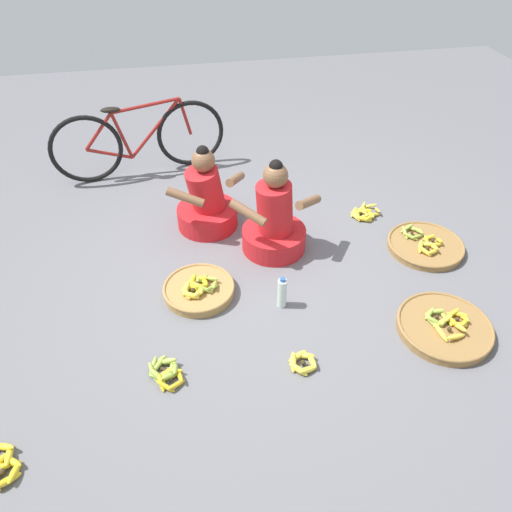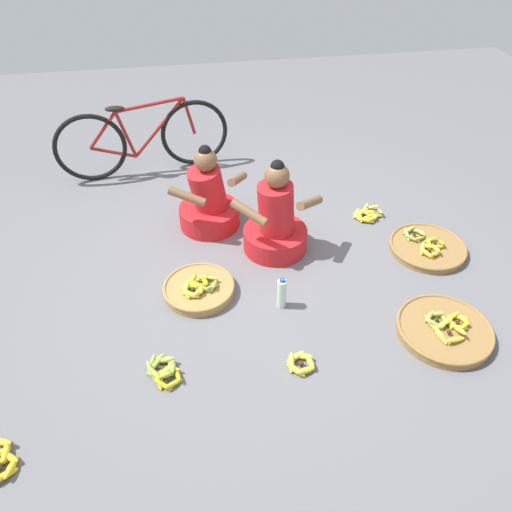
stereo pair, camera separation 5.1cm
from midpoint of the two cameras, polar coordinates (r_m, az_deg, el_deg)
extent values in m
plane|color=slate|center=(3.76, -0.96, -2.20)|extent=(10.00, 10.00, 0.00)
cylinder|color=red|center=(3.96, 1.74, 2.06)|extent=(0.52, 0.52, 0.18)
cylinder|color=red|center=(3.79, 1.82, 5.62)|extent=(0.35, 0.33, 0.43)
sphere|color=brown|center=(3.63, 1.92, 9.44)|extent=(0.19, 0.19, 0.19)
sphere|color=black|center=(3.60, 1.94, 10.48)|extent=(0.10, 0.10, 0.10)
cylinder|color=brown|center=(3.59, -1.35, 5.11)|extent=(0.28, 0.25, 0.16)
cylinder|color=brown|center=(3.73, 5.79, 6.32)|extent=(0.27, 0.26, 0.16)
cylinder|color=red|center=(4.24, -6.06, 4.67)|extent=(0.52, 0.52, 0.18)
cylinder|color=red|center=(4.09, -6.32, 7.80)|extent=(0.43, 0.40, 0.41)
sphere|color=brown|center=(3.96, -6.60, 11.09)|extent=(0.19, 0.19, 0.19)
sphere|color=black|center=(3.92, -6.68, 12.06)|extent=(0.10, 0.10, 0.10)
cylinder|color=brown|center=(3.87, -8.69, 6.85)|extent=(0.31, 0.17, 0.16)
cylinder|color=brown|center=(4.07, -2.74, 9.02)|extent=(0.21, 0.30, 0.16)
torus|color=black|center=(5.00, -19.61, 11.68)|extent=(0.68, 0.15, 0.68)
torus|color=black|center=(5.08, -7.98, 14.05)|extent=(0.68, 0.15, 0.68)
cylinder|color=maroon|center=(4.98, -12.07, 14.46)|extent=(0.55, 0.12, 0.55)
cylinder|color=maroon|center=(4.97, -15.79, 13.43)|extent=(0.15, 0.06, 0.49)
cylinder|color=maroon|center=(4.88, -13.18, 16.85)|extent=(0.65, 0.13, 0.08)
cylinder|color=maroon|center=(5.03, -17.10, 11.43)|extent=(0.42, 0.10, 0.18)
cylinder|color=maroon|center=(4.93, -18.34, 13.71)|extent=(0.32, 0.08, 0.35)
cylinder|color=maroon|center=(4.99, -8.64, 15.91)|extent=(0.11, 0.05, 0.38)
ellipsoid|color=black|center=(4.86, -17.08, 16.11)|extent=(0.18, 0.08, 0.05)
cylinder|color=#A87F47|center=(3.61, -7.12, -4.03)|extent=(0.52, 0.52, 0.07)
torus|color=#A87F47|center=(3.58, -7.16, -3.65)|extent=(0.53, 0.53, 0.02)
ellipsoid|color=#9EB747|center=(3.56, -5.27, -3.31)|extent=(0.06, 0.14, 0.07)
ellipsoid|color=#9EB747|center=(3.61, -5.81, -2.66)|extent=(0.13, 0.10, 0.06)
ellipsoid|color=#9EB747|center=(3.61, -6.90, -2.85)|extent=(0.13, 0.10, 0.05)
ellipsoid|color=#9EB747|center=(3.57, -7.27, -3.29)|extent=(0.05, 0.14, 0.07)
ellipsoid|color=#9EB747|center=(3.52, -6.49, -3.90)|extent=(0.14, 0.07, 0.08)
ellipsoid|color=#9EB747|center=(3.53, -5.54, -3.68)|extent=(0.13, 0.11, 0.07)
sphere|color=#382D19|center=(3.57, -6.27, -3.29)|extent=(0.03, 0.03, 0.03)
ellipsoid|color=gold|center=(3.58, -6.46, -3.03)|extent=(0.06, 0.12, 0.06)
ellipsoid|color=gold|center=(3.61, -6.94, -2.65)|extent=(0.12, 0.09, 0.07)
ellipsoid|color=gold|center=(3.59, -7.93, -2.90)|extent=(0.10, 0.12, 0.08)
ellipsoid|color=gold|center=(3.55, -7.86, -3.60)|extent=(0.10, 0.12, 0.07)
ellipsoid|color=gold|center=(3.54, -6.84, -3.59)|extent=(0.12, 0.09, 0.08)
sphere|color=#382D19|center=(3.57, -7.24, -3.19)|extent=(0.04, 0.04, 0.04)
ellipsoid|color=yellow|center=(3.52, -6.96, -3.92)|extent=(0.04, 0.13, 0.06)
ellipsoid|color=yellow|center=(3.55, -7.25, -3.56)|extent=(0.12, 0.12, 0.06)
ellipsoid|color=yellow|center=(3.56, -8.27, -3.57)|extent=(0.13, 0.09, 0.06)
ellipsoid|color=yellow|center=(3.54, -8.64, -3.78)|extent=(0.09, 0.13, 0.08)
ellipsoid|color=yellow|center=(3.51, -8.62, -4.35)|extent=(0.08, 0.13, 0.06)
ellipsoid|color=yellow|center=(3.49, -8.04, -4.61)|extent=(0.13, 0.08, 0.07)
ellipsoid|color=yellow|center=(3.50, -7.09, -4.28)|extent=(0.11, 0.12, 0.07)
sphere|color=#382D19|center=(3.52, -7.83, -4.00)|extent=(0.04, 0.04, 0.04)
cylinder|color=olive|center=(3.56, 20.85, -7.91)|extent=(0.63, 0.63, 0.06)
torus|color=olive|center=(3.53, 20.96, -7.58)|extent=(0.64, 0.64, 0.02)
ellipsoid|color=yellow|center=(3.60, 22.85, -6.65)|extent=(0.05, 0.12, 0.06)
ellipsoid|color=yellow|center=(3.61, 22.42, -6.36)|extent=(0.11, 0.10, 0.06)
ellipsoid|color=yellow|center=(3.59, 21.72, -6.30)|extent=(0.12, 0.06, 0.08)
ellipsoid|color=yellow|center=(3.55, 21.44, -6.93)|extent=(0.06, 0.12, 0.05)
ellipsoid|color=yellow|center=(3.53, 21.78, -7.22)|extent=(0.08, 0.12, 0.07)
ellipsoid|color=yellow|center=(3.54, 22.54, -7.46)|extent=(0.12, 0.04, 0.06)
ellipsoid|color=yellow|center=(3.56, 22.97, -7.21)|extent=(0.11, 0.10, 0.07)
sphere|color=#382D19|center=(3.57, 22.23, -6.87)|extent=(0.03, 0.03, 0.03)
ellipsoid|color=#9EB747|center=(3.55, 20.91, -6.69)|extent=(0.05, 0.12, 0.07)
ellipsoid|color=#9EB747|center=(3.57, 20.01, -6.13)|extent=(0.13, 0.07, 0.07)
ellipsoid|color=#9EB747|center=(3.54, 19.36, -6.40)|extent=(0.12, 0.10, 0.06)
ellipsoid|color=#9EB747|center=(3.51, 19.40, -7.05)|extent=(0.05, 0.12, 0.05)
ellipsoid|color=#9EB747|center=(3.49, 19.98, -7.30)|extent=(0.12, 0.10, 0.07)
ellipsoid|color=#9EB747|center=(3.53, 20.89, -7.13)|extent=(0.11, 0.11, 0.05)
sphere|color=#382D19|center=(3.53, 20.12, -6.76)|extent=(0.03, 0.03, 0.03)
ellipsoid|color=yellow|center=(3.51, 22.33, -7.64)|extent=(0.05, 0.16, 0.09)
ellipsoid|color=yellow|center=(3.51, 20.71, -7.21)|extent=(0.16, 0.07, 0.08)
ellipsoid|color=yellow|center=(3.44, 20.49, -8.39)|extent=(0.06, 0.16, 0.06)
ellipsoid|color=yellow|center=(3.45, 22.09, -8.79)|extent=(0.16, 0.06, 0.06)
sphere|color=#382D19|center=(3.48, 21.40, -8.02)|extent=(0.03, 0.03, 0.03)
cylinder|color=olive|center=(4.21, 18.95, 1.11)|extent=(0.61, 0.61, 0.05)
torus|color=olive|center=(4.20, 19.03, 1.38)|extent=(0.62, 0.62, 0.02)
ellipsoid|color=yellow|center=(4.22, 20.41, 1.74)|extent=(0.05, 0.12, 0.08)
ellipsoid|color=yellow|center=(4.24, 19.37, 2.08)|extent=(0.12, 0.04, 0.05)
ellipsoid|color=yellow|center=(4.19, 19.11, 1.69)|extent=(0.05, 0.12, 0.06)
ellipsoid|color=yellow|center=(4.18, 20.14, 1.25)|extent=(0.12, 0.05, 0.05)
sphere|color=#382D19|center=(4.21, 19.75, 1.70)|extent=(0.03, 0.03, 0.03)
ellipsoid|color=#9EB747|center=(4.28, 18.27, 2.82)|extent=(0.04, 0.14, 0.07)
ellipsoid|color=#9EB747|center=(4.30, 17.80, 3.03)|extent=(0.12, 0.12, 0.05)
ellipsoid|color=#9EB747|center=(4.28, 17.01, 3.15)|extent=(0.14, 0.07, 0.08)
ellipsoid|color=#9EB747|center=(4.22, 16.79, 2.66)|extent=(0.04, 0.14, 0.08)
ellipsoid|color=#9EB747|center=(4.20, 17.38, 2.20)|extent=(0.13, 0.11, 0.06)
ellipsoid|color=#9EB747|center=(4.22, 18.15, 2.21)|extent=(0.14, 0.08, 0.06)
sphere|color=#382D19|center=(4.25, 17.55, 2.66)|extent=(0.03, 0.03, 0.03)
ellipsoid|color=yellow|center=(4.13, 19.91, 0.97)|extent=(0.05, 0.13, 0.08)
ellipsoid|color=yellow|center=(4.16, 19.23, 1.29)|extent=(0.13, 0.09, 0.06)
ellipsoid|color=yellow|center=(4.10, 18.46, 1.04)|extent=(0.09, 0.13, 0.08)
ellipsoid|color=yellow|center=(4.06, 18.94, 0.52)|extent=(0.11, 0.11, 0.08)
ellipsoid|color=yellow|center=(4.09, 19.79, 0.47)|extent=(0.13, 0.09, 0.06)
sphere|color=#382D19|center=(4.11, 19.20, 0.87)|extent=(0.03, 0.03, 0.03)
ellipsoid|color=yellow|center=(4.53, 13.77, 5.29)|extent=(0.05, 0.16, 0.08)
ellipsoid|color=yellow|center=(4.57, 12.78, 5.74)|extent=(0.16, 0.06, 0.07)
ellipsoid|color=yellow|center=(4.53, 12.08, 5.52)|extent=(0.12, 0.14, 0.08)
ellipsoid|color=yellow|center=(4.46, 12.54, 4.83)|extent=(0.13, 0.13, 0.07)
ellipsoid|color=yellow|center=(4.47, 13.41, 4.78)|extent=(0.16, 0.07, 0.07)
sphere|color=#382D19|center=(4.52, 12.90, 5.22)|extent=(0.03, 0.03, 0.03)
ellipsoid|color=yellow|center=(4.47, 13.03, 4.82)|extent=(0.04, 0.14, 0.07)
ellipsoid|color=yellow|center=(4.49, 12.32, 5.20)|extent=(0.15, 0.09, 0.07)
ellipsoid|color=yellow|center=(4.48, 11.76, 5.17)|extent=(0.15, 0.09, 0.08)
ellipsoid|color=yellow|center=(4.42, 11.52, 4.69)|extent=(0.04, 0.15, 0.07)
ellipsoid|color=yellow|center=(4.39, 12.33, 4.26)|extent=(0.15, 0.08, 0.06)
ellipsoid|color=yellow|center=(4.42, 12.98, 4.45)|extent=(0.14, 0.12, 0.07)
sphere|color=#382D19|center=(4.44, 12.28, 4.75)|extent=(0.03, 0.03, 0.03)
ellipsoid|color=yellow|center=(4.46, 12.40, 4.85)|extent=(0.05, 0.12, 0.06)
ellipsoid|color=yellow|center=(4.49, 11.64, 5.26)|extent=(0.13, 0.05, 0.07)
ellipsoid|color=yellow|center=(4.46, 11.12, 5.07)|extent=(0.10, 0.12, 0.08)
ellipsoid|color=yellow|center=(4.41, 11.29, 4.61)|extent=(0.09, 0.12, 0.06)
ellipsoid|color=yellow|center=(4.42, 12.23, 4.51)|extent=(0.12, 0.08, 0.06)
sphere|color=#382D19|center=(4.45, 11.75, 4.84)|extent=(0.03, 0.03, 0.03)
ellipsoid|color=yellow|center=(3.17, 6.14, -12.17)|extent=(0.05, 0.14, 0.07)
ellipsoid|color=yellow|center=(3.19, 5.27, -11.58)|extent=(0.14, 0.10, 0.06)
ellipsoid|color=yellow|center=(3.18, 4.44, -11.68)|extent=(0.15, 0.08, 0.06)
ellipsoid|color=yellow|center=(3.14, 3.94, -12.35)|extent=(0.07, 0.15, 0.08)
ellipsoid|color=yellow|center=(3.12, 4.52, -13.15)|extent=(0.13, 0.13, 0.07)
ellipsoid|color=yellow|center=(3.12, 5.68, -13.15)|extent=(0.15, 0.08, 0.07)
sphere|color=#382D19|center=(3.15, 5.07, -12.39)|extent=(0.04, 0.04, 0.04)
ellipsoid|color=#9EB747|center=(3.15, -9.99, -12.87)|extent=(0.04, 0.14, 0.09)
ellipsoid|color=#9EB747|center=(3.19, -10.90, -12.08)|extent=(0.15, 0.07, 0.09)
ellipsoid|color=#9EB747|center=(3.19, -12.00, -12.56)|extent=(0.12, 0.13, 0.06)
ellipsoid|color=#9EB747|center=(3.13, -11.96, -13.66)|extent=(0.12, 0.13, 0.09)
ellipsoid|color=#9EB747|center=(3.12, -10.49, -13.68)|extent=(0.14, 0.11, 0.08)
sphere|color=#382D19|center=(3.16, -11.13, -13.03)|extent=(0.03, 0.03, 0.03)
ellipsoid|color=#9EB747|center=(3.17, -10.31, -12.68)|extent=(0.03, 0.14, 0.09)
ellipsoid|color=#9EB747|center=(3.20, -10.81, -12.10)|extent=(0.13, 0.11, 0.07)
ellipsoid|color=#9EB747|center=(3.21, -11.93, -12.11)|extent=(0.14, 0.09, 0.07)
ellipsoid|color=#9EB747|center=(3.19, -12.48, -12.55)|extent=(0.08, 0.14, 0.08)
ellipsoid|color=#9EB747|center=(3.16, -12.51, -13.18)|extent=(0.07, 0.14, 0.09)
ellipsoid|color=#9EB747|center=(3.14, -11.74, -13.79)|extent=(0.14, 0.07, 0.05)
ellipsoid|color=#9EB747|center=(3.14, -10.57, -13.32)|extent=(0.12, 0.12, 0.08)
sphere|color=#382D19|center=(3.18, -11.42, -12.88)|extent=(0.03, 0.03, 0.03)
ellipsoid|color=gold|center=(3.12, -9.44, -13.74)|extent=(0.06, 0.14, 0.07)
ellipsoid|color=gold|center=(3.15, -10.24, -13.20)|extent=(0.14, 0.07, 0.06)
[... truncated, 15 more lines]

